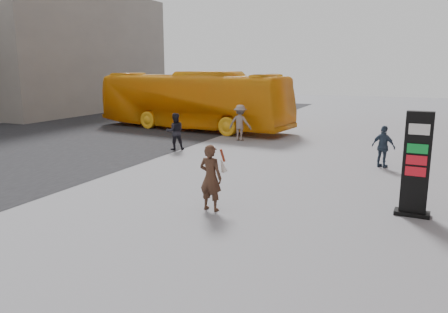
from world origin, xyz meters
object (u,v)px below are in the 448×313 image
at_px(pedestrian_b, 240,123).
at_px(pedestrian_a, 175,131).
at_px(bus, 192,100).
at_px(info_pylon, 416,165).
at_px(woman, 211,177).
at_px(pedestrian_c, 383,147).

bearing_deg(pedestrian_b, pedestrian_a, 62.25).
relative_size(pedestrian_a, pedestrian_b, 0.91).
height_order(bus, pedestrian_b, bus).
xyz_separation_m(info_pylon, woman, (-4.95, -1.71, -0.43)).
xyz_separation_m(woman, pedestrian_c, (3.80, 7.20, -0.11)).
relative_size(bus, pedestrian_b, 6.76).
bearing_deg(pedestrian_c, info_pylon, 127.44).
height_order(woman, bus, bus).
distance_m(woman, pedestrian_a, 8.92).
height_order(pedestrian_a, pedestrian_c, pedestrian_a).
bearing_deg(woman, pedestrian_b, -66.28).
distance_m(info_pylon, bus, 17.43).
distance_m(info_pylon, pedestrian_c, 5.64).
xyz_separation_m(info_pylon, pedestrian_b, (-8.40, 9.05, -0.42)).
bearing_deg(pedestrian_c, woman, 87.84).
xyz_separation_m(info_pylon, pedestrian_c, (-1.14, 5.49, -0.54)).
relative_size(info_pylon, bus, 0.21).
height_order(info_pylon, pedestrian_b, info_pylon).
relative_size(info_pylon, pedestrian_b, 1.45).
xyz_separation_m(pedestrian_b, pedestrian_c, (7.26, -3.56, -0.13)).
xyz_separation_m(woman, pedestrian_a, (-5.26, 7.20, -0.07)).
bearing_deg(woman, pedestrian_c, -111.94).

